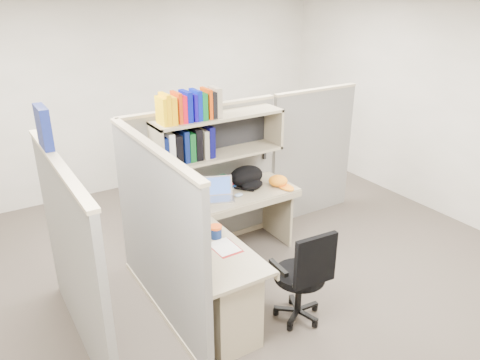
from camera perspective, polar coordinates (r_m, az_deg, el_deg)
ground at (r=4.82m, az=0.85°, el=-12.43°), size 6.00×6.00×0.00m
room_shell at (r=4.10m, az=0.99°, el=6.37°), size 6.00×6.00×6.00m
cubicle at (r=4.55m, az=-6.07°, el=-1.59°), size 3.79×1.84×1.95m
desk at (r=4.19m, az=-1.74°, el=-11.16°), size 1.74×1.75×0.73m
laptop at (r=4.77m, az=-2.63°, el=-1.18°), size 0.41×0.41×0.22m
backpack at (r=5.05m, az=1.10°, el=0.30°), size 0.47×0.42×0.23m
orange_cap at (r=5.13m, az=4.66°, el=-0.09°), size 0.27×0.29×0.11m
snack_canister at (r=4.10m, az=-2.99°, el=-6.28°), size 0.11×0.11×0.11m
tissue_box at (r=3.75m, az=-5.48°, el=-8.52°), size 0.16×0.16×0.21m
mouse at (r=4.86m, az=-0.16°, el=-1.85°), size 0.10×0.07×0.04m
paper_cup at (r=4.96m, az=-4.37°, el=-1.02°), size 0.09×0.09×0.10m
book_stack at (r=5.07m, az=-1.97°, el=-0.31°), size 0.19×0.24×0.11m
loose_paper at (r=3.99m, az=-1.93°, el=-8.14°), size 0.19×0.26×0.00m
task_chair at (r=4.20m, az=7.51°, el=-13.08°), size 0.50×0.46×0.94m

